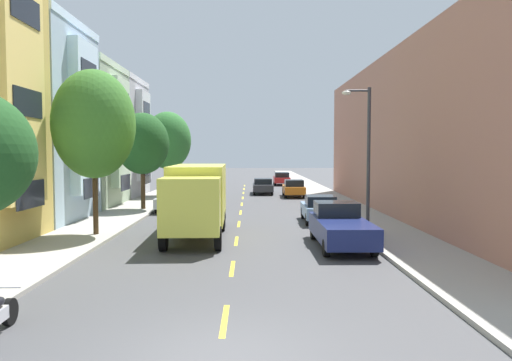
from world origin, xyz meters
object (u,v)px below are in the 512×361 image
Objects in this scene: street_tree_second at (94,124)px; moving_charcoal_sedan at (263,186)px; parked_hatchback_orange at (294,188)px; parked_wagon_silver at (173,198)px; parked_suv_champagne at (205,178)px; parked_hatchback_sky at (319,209)px; street_tree_farthest at (168,141)px; parked_pickup_navy at (340,226)px; street_tree_third at (142,144)px; street_lamp at (365,148)px; delivery_box_truck at (197,196)px; parked_wagon_red at (282,178)px.

moving_charcoal_sedan is at bearing 70.29° from street_tree_second.
parked_hatchback_orange is 12.93m from parked_wagon_silver.
parked_suv_champagne is 29.21m from parked_hatchback_sky.
street_tree_farthest is 1.35× the size of parked_pickup_navy.
parked_suv_champagne is at bearing 123.00° from moving_charcoal_sedan.
street_tree_third is 22.85m from parked_suv_champagne.
street_lamp is 1.49× the size of moving_charcoal_sedan.
street_tree_second is 19.72m from street_tree_farthest.
street_lamp is at bearing -57.26° from street_tree_farthest.
street_tree_second is 1.84× the size of parked_hatchback_orange.
street_tree_second is at bearing -118.72° from parked_hatchback_orange.
delivery_box_truck is (4.60, 0.12, -3.24)m from street_tree_second.
delivery_box_truck is 1.79× the size of moving_charcoal_sedan.
parked_wagon_silver is 14.15m from moving_charcoal_sedan.
street_tree_second is 9.88m from street_tree_third.
parked_hatchback_orange is 0.85× the size of parked_wagon_red.
street_tree_farthest is at bearing 115.85° from parked_pickup_navy.
parked_wagon_red is at bearing 90.15° from parked_hatchback_sky.
parked_hatchback_sky reaches higher than moving_charcoal_sedan.
delivery_box_truck is 35.37m from parked_wagon_red.
parked_suv_champagne is 0.91× the size of parked_pickup_navy.
parked_pickup_navy is (10.69, -2.34, -4.27)m from street_tree_second.
parked_pickup_navy is (8.63, -34.70, -0.16)m from parked_suv_champagne.
delivery_box_truck is 1.99× the size of parked_hatchback_sky.
parked_suv_champagne is 15.41m from parked_hatchback_orange.
parked_hatchback_orange is at bearing 61.28° from street_tree_second.
moving_charcoal_sedan is (-2.53, -12.04, -0.05)m from parked_wagon_red.
moving_charcoal_sedan is at bearing 128.22° from parked_hatchback_orange.
parked_pickup_navy reaches higher than parked_wagon_red.
street_lamp is at bearing 2.92° from delivery_box_truck.
parked_pickup_navy is (10.69, -22.06, -4.01)m from street_tree_farthest.
street_tree_farthest is at bearing 90.00° from street_tree_third.
parked_suv_champagne reaches higher than parked_wagon_silver.
street_tree_farthest is 1.48× the size of parked_suv_champagne.
parked_hatchback_orange is 15.30m from parked_wagon_red.
parked_wagon_silver reaches higher than moving_charcoal_sedan.
parked_hatchback_orange is at bearing -55.60° from parked_suv_champagne.
parked_wagon_silver is (-2.69, 10.10, -1.06)m from delivery_box_truck.
parked_wagon_silver is (1.90, 10.23, -4.29)m from street_tree_second.
street_tree_third is at bearing 131.22° from parked_pickup_navy.
parked_suv_champagne is 11.29m from moving_charcoal_sedan.
parked_pickup_navy is (-0.08, -21.98, 0.07)m from parked_hatchback_orange.
street_tree_farthest is 13.37m from parked_suv_champagne.
moving_charcoal_sedan is (8.20, 3.18, -4.09)m from street_tree_farthest.
parked_wagon_red is 1.00× the size of parked_wagon_silver.
parked_hatchback_sky is 18.58m from moving_charcoal_sedan.
delivery_box_truck reaches higher than parked_hatchback_sky.
parked_wagon_red is 37.28m from parked_pickup_navy.
delivery_box_truck is at bearing -64.74° from street_tree_third.
parked_hatchback_sky is at bearing 111.13° from street_lamp.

